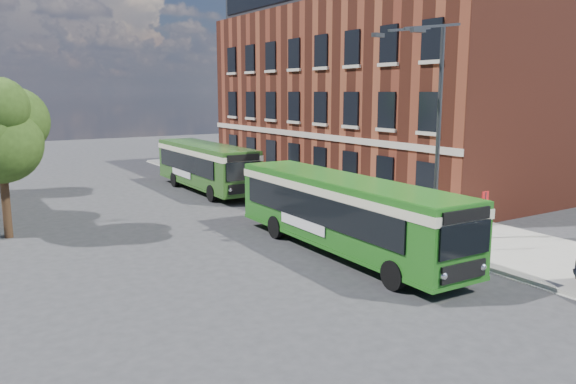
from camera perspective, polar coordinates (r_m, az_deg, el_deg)
ground at (r=23.00m, az=1.86°, el=-5.90°), size 120.00×120.00×0.00m
pavement at (r=33.28m, az=4.10°, el=-0.74°), size 6.00×48.00×0.15m
kerb_line at (r=31.61m, az=-0.36°, el=-1.43°), size 0.12×48.00×0.01m
brick_office at (r=40.19m, az=8.97°, el=10.92°), size 12.10×26.00×14.20m
street_lamp at (r=23.78m, az=14.45°, el=6.06°), size 2.96×2.38×9.00m
bus_stop_sign at (r=23.39m, az=19.29°, el=-2.40°), size 0.35×0.08×2.52m
bus_front at (r=22.29m, az=5.65°, el=-1.61°), size 2.86×12.52×3.02m
bus_rear at (r=36.56m, az=-8.37°, el=2.95°), size 2.79×11.04×3.02m
pedestrian_a at (r=25.74m, az=15.52°, el=-2.37°), size 0.67×0.55×1.59m
pedestrian_b at (r=25.90m, az=13.70°, el=-2.02°), size 0.90×0.72×1.75m
tree_left at (r=27.07m, az=-27.14°, el=5.60°), size 4.13×3.93×6.98m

